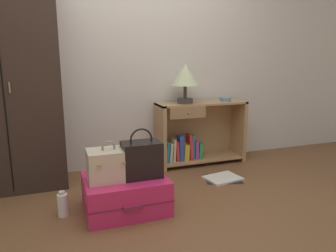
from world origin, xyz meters
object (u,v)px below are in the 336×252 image
Objects in this scene: wardrobe at (6,85)px; bowl at (225,99)px; train_case at (109,165)px; suitcase_large at (125,193)px; open_book_on_floor at (223,178)px; table_lamp at (185,76)px; bookshelf at (197,134)px; bottle at (63,205)px; handbag at (142,159)px.

bowl is (2.23, 0.05, -0.23)m from wardrobe.
wardrobe reaches higher than train_case.
bowl reaches higher than train_case.
suitcase_large is (-1.36, -0.84, -0.59)m from bowl.
bowl is 0.31× the size of open_book_on_floor.
bowl is at bearing 30.20° from train_case.
train_case is (-1.48, -0.86, -0.33)m from bowl.
table_lamp reaches higher than open_book_on_floor.
table_lamp is 1.14m from open_book_on_floor.
bookshelf is 0.65m from open_book_on_floor.
bookshelf is 2.41× the size of open_book_on_floor.
table_lamp reaches higher than bottle.
train_case is at bearing -138.81° from table_lamp.
handbag is at bearing -8.78° from bottle.
table_lamp is 1.30× the size of train_case.
bottle is (-0.61, 0.09, -0.33)m from handbag.
open_book_on_floor is (1.93, -0.49, -0.95)m from wardrobe.
handbag is at bearing -144.41° from bowl.
suitcase_large is 1.98× the size of train_case.
wardrobe is 5.88× the size of train_case.
open_book_on_floor is at bearing 16.37° from suitcase_large.
suitcase_large is (-0.86, -0.84, -0.86)m from table_lamp.
wardrobe is 4.55× the size of open_book_on_floor.
bowl is 1.71m from suitcase_large.
handbag is at bearing -16.69° from suitcase_large.
bowl is at bearing -4.60° from bookshelf.
bowl is 0.65× the size of bottle.
handbag is 0.70m from bottle.
train_case is at bearing 175.77° from handbag.
handbag is (-1.23, -0.88, -0.31)m from bowl.
bookshelf is 1.28m from handbag.
open_book_on_floor is at bearing 20.61° from handbag.
table_lamp reaches higher than bowl.
handbag is (0.13, -0.04, 0.28)m from suitcase_large.
handbag is at bearing -134.54° from bookshelf.
suitcase_large is at bearing 163.31° from handbag.
table_lamp is 1.44m from train_case.
bowl reaches higher than suitcase_large.
open_book_on_floor is (1.06, 0.31, -0.13)m from suitcase_large.
bookshelf is at bearing 28.51° from bottle.
wardrobe is 1.41m from handbag.
bottle is at bearing 171.22° from handbag.
bookshelf reaches higher than suitcase_large.
train_case is at bearing -149.80° from bowl.
handbag is 0.93× the size of open_book_on_floor.
wardrobe is at bearing 137.47° from suitcase_large.
open_book_on_floor is at bearing -119.56° from bowl.
table_lamp is at bearing 44.29° from suitcase_large.
suitcase_large reaches higher than bottle.
bookshelf is at bearing 10.57° from table_lamp.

